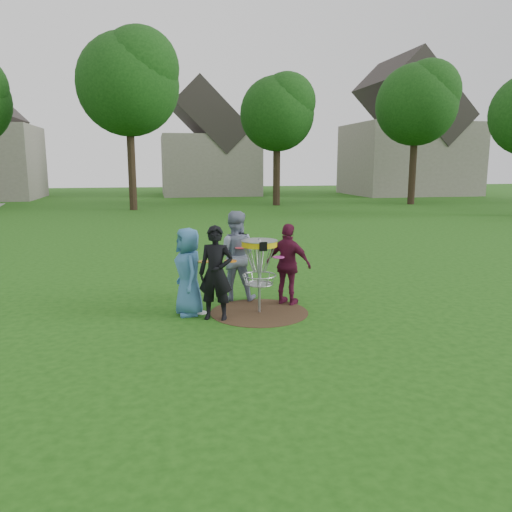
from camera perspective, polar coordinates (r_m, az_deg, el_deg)
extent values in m
plane|color=#19470F|center=(9.22, 0.38, -6.46)|extent=(100.00, 100.00, 0.00)
cylinder|color=#47331E|center=(9.22, 0.38, -6.43)|extent=(1.80, 1.80, 0.01)
imported|color=teal|center=(9.00, -7.72, -1.78)|extent=(0.64, 0.85, 1.58)
imported|color=black|center=(8.66, -4.60, -1.95)|extent=(0.71, 0.59, 1.66)
imported|color=gray|center=(9.92, -2.46, 0.06)|extent=(0.99, 0.85, 1.78)
imported|color=#58142F|center=(9.58, 3.72, -0.97)|extent=(0.95, 0.89, 1.57)
cylinder|color=silver|center=(9.23, -6.31, -6.45)|extent=(0.22, 0.22, 0.02)
cylinder|color=#9EA0A5|center=(9.05, 0.38, -2.27)|extent=(0.05, 0.05, 1.38)
cylinder|color=#D5B60B|center=(8.93, 0.39, 1.42)|extent=(0.64, 0.64, 0.10)
cylinder|color=#9EA0A5|center=(8.92, 0.39, 1.77)|extent=(0.66, 0.66, 0.01)
cube|color=black|center=(8.62, 0.83, 1.08)|extent=(0.14, 0.02, 0.16)
torus|color=#9EA0A5|center=(9.04, 0.38, -2.21)|extent=(0.62, 0.62, 0.02)
torus|color=#9EA0A5|center=(9.08, 0.38, -3.20)|extent=(0.50, 0.50, 0.02)
cylinder|color=#9EA0A5|center=(9.08, 0.38, -3.26)|extent=(0.44, 0.44, 0.01)
cylinder|color=orange|center=(8.95, -5.96, -0.64)|extent=(0.22, 0.22, 0.02)
cylinder|color=orange|center=(8.73, -2.93, -0.57)|extent=(0.22, 0.22, 0.02)
cylinder|color=#FF4354|center=(9.64, -1.76, 0.97)|extent=(0.22, 0.22, 0.02)
cylinder|color=#E43CB5|center=(9.35, 2.58, -0.14)|extent=(0.22, 0.22, 0.02)
cylinder|color=#38281C|center=(30.15, -13.99, 9.52)|extent=(0.46, 0.46, 4.62)
sphere|color=#164211|center=(30.46, -14.41, 18.45)|extent=(5.72, 5.72, 5.72)
cylinder|color=#38281C|center=(32.59, 2.36, 9.14)|extent=(0.46, 0.46, 3.78)
sphere|color=#164211|center=(32.73, 2.42, 15.93)|extent=(4.68, 4.68, 4.68)
cylinder|color=#38281C|center=(34.95, 17.44, 9.11)|extent=(0.46, 0.46, 4.20)
sphere|color=#164211|center=(35.14, 17.84, 16.13)|extent=(5.20, 5.20, 5.20)
cube|color=gray|center=(43.89, -5.34, 10.27)|extent=(8.00, 7.00, 5.00)
cube|color=#2D2826|center=(44.05, -5.43, 15.40)|extent=(6.11, 7.14, 6.11)
cube|color=gray|center=(46.12, 16.97, 10.50)|extent=(10.00, 8.00, 6.00)
cube|color=#2D2826|center=(46.40, 17.30, 16.43)|extent=(7.64, 8.16, 7.64)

